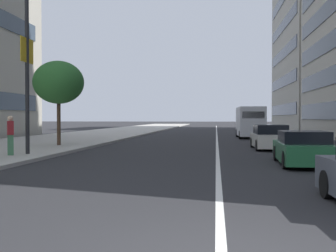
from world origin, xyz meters
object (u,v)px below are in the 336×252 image
delivery_van_ahead (250,122)px  street_tree_mid_sidewalk (59,83)px  car_lead_in_lane (303,149)px  pedestrian_on_plaza (10,135)px  street_lamp_with_banners (33,48)px  car_approaching_light (270,138)px

delivery_van_ahead → street_tree_mid_sidewalk: size_ratio=1.17×
delivery_van_ahead → street_tree_mid_sidewalk: 18.36m
car_lead_in_lane → delivery_van_ahead: delivery_van_ahead is taller
car_lead_in_lane → pedestrian_on_plaza: pedestrian_on_plaza is taller
pedestrian_on_plaza → street_lamp_with_banners: bearing=-162.9°
car_approaching_light → street_lamp_with_banners: size_ratio=0.53×
street_tree_mid_sidewalk → pedestrian_on_plaza: 7.46m
car_approaching_light → pedestrian_on_plaza: (-6.80, 11.90, 0.37)m
car_lead_in_lane → pedestrian_on_plaza: (1.10, 12.14, 0.42)m
pedestrian_on_plaza → delivery_van_ahead: bearing=-150.0°
car_lead_in_lane → car_approaching_light: size_ratio=1.06×
delivery_van_ahead → street_lamp_with_banners: bearing=149.4°
delivery_van_ahead → street_tree_mid_sidewalk: (-13.39, 12.32, 2.43)m
pedestrian_on_plaza → car_lead_in_lane: bearing=145.1°
car_approaching_light → car_lead_in_lane: bearing=-179.3°
delivery_van_ahead → street_lamp_with_banners: 22.74m
delivery_van_ahead → car_approaching_light: bearing=179.4°
street_lamp_with_banners → pedestrian_on_plaza: bearing=136.7°
car_lead_in_lane → car_approaching_light: car_approaching_light is taller
delivery_van_ahead → street_lamp_with_banners: size_ratio=0.74×
pedestrian_on_plaza → car_approaching_light: bearing=-179.9°
car_approaching_light → delivery_van_ahead: 13.48m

